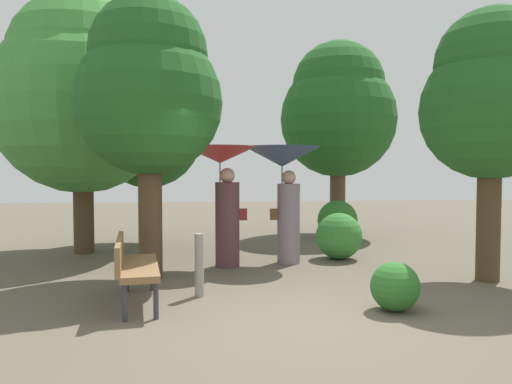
{
  "coord_description": "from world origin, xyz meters",
  "views": [
    {
      "loc": [
        -1.01,
        -5.37,
        1.68
      ],
      "look_at": [
        0.0,
        3.49,
        1.27
      ],
      "focal_mm": 34.21,
      "sensor_mm": 36.0,
      "label": 1
    }
  ],
  "objects_px": {
    "tree_near_left": "(148,126)",
    "tree_far_back": "(149,88)",
    "park_bench": "(133,264)",
    "path_marker_post": "(199,265)",
    "person_left": "(223,180)",
    "person_right": "(284,175)",
    "tree_mid_right": "(338,109)",
    "tree_near_right": "(491,96)",
    "tree_mid_left": "(82,92)"
  },
  "relations": [
    {
      "from": "tree_mid_right",
      "to": "person_right",
      "type": "bearing_deg",
      "value": -119.11
    },
    {
      "from": "person_left",
      "to": "tree_near_left",
      "type": "distance_m",
      "value": 3.41
    },
    {
      "from": "tree_mid_right",
      "to": "tree_near_left",
      "type": "bearing_deg",
      "value": -167.29
    },
    {
      "from": "tree_near_left",
      "to": "tree_far_back",
      "type": "xyz_separation_m",
      "value": [
        0.4,
        -3.61,
        0.25
      ]
    },
    {
      "from": "tree_near_left",
      "to": "tree_mid_left",
      "type": "xyz_separation_m",
      "value": [
        -1.17,
        -1.12,
        0.56
      ]
    },
    {
      "from": "tree_mid_right",
      "to": "park_bench",
      "type": "bearing_deg",
      "value": -125.49
    },
    {
      "from": "tree_far_back",
      "to": "path_marker_post",
      "type": "bearing_deg",
      "value": -56.92
    },
    {
      "from": "person_right",
      "to": "park_bench",
      "type": "bearing_deg",
      "value": 136.05
    },
    {
      "from": "tree_near_right",
      "to": "tree_mid_right",
      "type": "relative_size",
      "value": 0.82
    },
    {
      "from": "tree_far_back",
      "to": "park_bench",
      "type": "bearing_deg",
      "value": -92.93
    },
    {
      "from": "park_bench",
      "to": "tree_mid_right",
      "type": "bearing_deg",
      "value": -42.76
    },
    {
      "from": "tree_mid_left",
      "to": "park_bench",
      "type": "bearing_deg",
      "value": -69.27
    },
    {
      "from": "tree_near_right",
      "to": "tree_far_back",
      "type": "distance_m",
      "value": 5.12
    },
    {
      "from": "park_bench",
      "to": "tree_near_right",
      "type": "bearing_deg",
      "value": -89.22
    },
    {
      "from": "person_right",
      "to": "person_left",
      "type": "bearing_deg",
      "value": 99.88
    },
    {
      "from": "tree_far_back",
      "to": "person_left",
      "type": "bearing_deg",
      "value": 35.06
    },
    {
      "from": "tree_mid_left",
      "to": "tree_far_back",
      "type": "relative_size",
      "value": 1.19
    },
    {
      "from": "tree_mid_left",
      "to": "person_left",
      "type": "bearing_deg",
      "value": -31.97
    },
    {
      "from": "tree_near_right",
      "to": "tree_far_back",
      "type": "relative_size",
      "value": 0.95
    },
    {
      "from": "park_bench",
      "to": "tree_mid_right",
      "type": "height_order",
      "value": "tree_mid_right"
    },
    {
      "from": "person_right",
      "to": "tree_far_back",
      "type": "relative_size",
      "value": 0.48
    },
    {
      "from": "tree_near_left",
      "to": "tree_far_back",
      "type": "distance_m",
      "value": 3.64
    },
    {
      "from": "tree_near_right",
      "to": "tree_far_back",
      "type": "height_order",
      "value": "tree_far_back"
    },
    {
      "from": "person_left",
      "to": "tree_near_left",
      "type": "relative_size",
      "value": 0.51
    },
    {
      "from": "person_left",
      "to": "person_right",
      "type": "bearing_deg",
      "value": -80.12
    },
    {
      "from": "tree_mid_right",
      "to": "tree_far_back",
      "type": "relative_size",
      "value": 1.15
    },
    {
      "from": "tree_far_back",
      "to": "tree_near_left",
      "type": "bearing_deg",
      "value": 96.25
    },
    {
      "from": "person_right",
      "to": "park_bench",
      "type": "relative_size",
      "value": 1.35
    },
    {
      "from": "tree_mid_left",
      "to": "person_right",
      "type": "bearing_deg",
      "value": -21.39
    },
    {
      "from": "person_right",
      "to": "path_marker_post",
      "type": "xyz_separation_m",
      "value": [
        -1.5,
        -2.15,
        -1.17
      ]
    },
    {
      "from": "person_right",
      "to": "tree_mid_right",
      "type": "xyz_separation_m",
      "value": [
        2.04,
        3.66,
        1.63
      ]
    },
    {
      "from": "path_marker_post",
      "to": "tree_near_left",
      "type": "bearing_deg",
      "value": 103.47
    },
    {
      "from": "tree_mid_left",
      "to": "tree_far_back",
      "type": "bearing_deg",
      "value": -57.93
    },
    {
      "from": "park_bench",
      "to": "tree_near_right",
      "type": "xyz_separation_m",
      "value": [
        5.14,
        0.73,
        2.25
      ]
    },
    {
      "from": "tree_mid_right",
      "to": "path_marker_post",
      "type": "xyz_separation_m",
      "value": [
        -3.54,
        -5.81,
        -2.8
      ]
    },
    {
      "from": "person_left",
      "to": "park_bench",
      "type": "xyz_separation_m",
      "value": [
        -1.22,
        -2.24,
        -0.99
      ]
    },
    {
      "from": "person_left",
      "to": "park_bench",
      "type": "height_order",
      "value": "person_left"
    },
    {
      "from": "park_bench",
      "to": "tree_mid_left",
      "type": "relative_size",
      "value": 0.3
    },
    {
      "from": "tree_near_right",
      "to": "tree_mid_left",
      "type": "height_order",
      "value": "tree_mid_left"
    },
    {
      "from": "path_marker_post",
      "to": "park_bench",
      "type": "bearing_deg",
      "value": -159.9
    },
    {
      "from": "person_left",
      "to": "tree_mid_left",
      "type": "xyz_separation_m",
      "value": [
        -2.71,
        1.69,
        1.71
      ]
    },
    {
      "from": "tree_near_right",
      "to": "tree_mid_left",
      "type": "bearing_deg",
      "value": 154.17
    },
    {
      "from": "path_marker_post",
      "to": "tree_near_right",
      "type": "bearing_deg",
      "value": 5.65
    },
    {
      "from": "park_bench",
      "to": "person_right",
      "type": "bearing_deg",
      "value": -50.72
    },
    {
      "from": "park_bench",
      "to": "path_marker_post",
      "type": "xyz_separation_m",
      "value": [
        0.82,
        0.3,
        -0.09
      ]
    },
    {
      "from": "park_bench",
      "to": "path_marker_post",
      "type": "relative_size",
      "value": 1.86
    },
    {
      "from": "tree_mid_left",
      "to": "tree_far_back",
      "type": "distance_m",
      "value": 2.96
    },
    {
      "from": "tree_near_left",
      "to": "path_marker_post",
      "type": "bearing_deg",
      "value": -76.53
    },
    {
      "from": "park_bench",
      "to": "path_marker_post",
      "type": "height_order",
      "value": "path_marker_post"
    },
    {
      "from": "person_left",
      "to": "path_marker_post",
      "type": "xyz_separation_m",
      "value": [
        -0.4,
        -1.95,
        -1.09
      ]
    }
  ]
}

